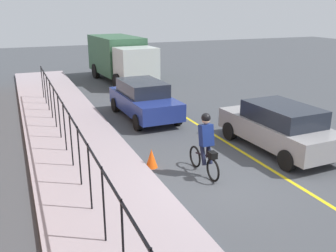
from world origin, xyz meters
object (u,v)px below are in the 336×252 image
Objects in this scene: patrol_sedan at (279,126)px; parked_sedan_rear at (144,99)px; traffic_cone_near at (151,158)px; box_truck_background at (120,57)px; cyclist_lead at (206,145)px.

patrol_sedan is 6.07m from parked_sedan_rear.
patrol_sedan is 4.42m from traffic_cone_near.
patrol_sedan is 0.65× the size of box_truck_background.
traffic_cone_near is at bearing -18.37° from parked_sedan_rear.
parked_sedan_rear is at bearing 25.96° from patrol_sedan.
box_truck_background is at bearing -7.70° from cyclist_lead.
cyclist_lead is at bearing -10.65° from box_truck_background.
traffic_cone_near is at bearing 84.43° from patrol_sedan.
patrol_sedan is (0.81, -3.15, -0.09)m from cyclist_lead.
patrol_sedan is at bearing -76.73° from cyclist_lead.
parked_sedan_rear is 7.73× the size of traffic_cone_near.
traffic_cone_near is (0.26, 4.37, -0.54)m from patrol_sedan.
box_truck_background reaches higher than patrol_sedan.
box_truck_background is at bearing 169.06° from parked_sedan_rear.
cyclist_lead is at bearing -131.42° from traffic_cone_near.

